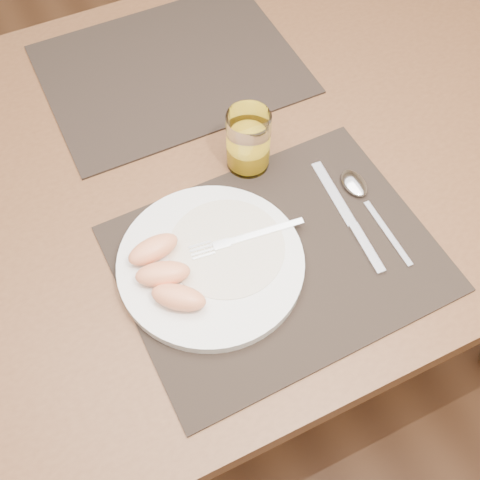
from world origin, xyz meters
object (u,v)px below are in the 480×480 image
(placemat_near, at_px, (277,258))
(placemat_far, at_px, (171,69))
(juice_glass, at_px, (248,143))
(fork, at_px, (237,240))
(plate, at_px, (211,263))
(knife, at_px, (352,225))
(spoon, at_px, (359,190))
(table, at_px, (207,190))

(placemat_near, relative_size, placemat_far, 1.00)
(juice_glass, bearing_deg, placemat_near, -102.60)
(placemat_near, height_order, fork, fork)
(plate, xyz_separation_m, knife, (0.22, -0.03, -0.01))
(placemat_far, bearing_deg, fork, -97.99)
(spoon, bearing_deg, table, 137.92)
(placemat_far, relative_size, juice_glass, 4.29)
(plate, relative_size, juice_glass, 2.58)
(table, height_order, knife, knife)
(table, relative_size, placemat_near, 3.11)
(plate, relative_size, fork, 1.54)
(table, bearing_deg, placemat_near, -85.10)
(fork, bearing_deg, placemat_far, 82.01)
(placemat_near, distance_m, plate, 0.10)
(placemat_near, xyz_separation_m, plate, (-0.09, 0.03, 0.01))
(table, distance_m, spoon, 0.27)
(table, distance_m, juice_glass, 0.15)
(plate, distance_m, fork, 0.05)
(fork, bearing_deg, plate, -164.33)
(placemat_near, bearing_deg, plate, 162.95)
(placemat_far, xyz_separation_m, fork, (-0.06, -0.40, 0.02))
(fork, xyz_separation_m, spoon, (0.21, 0.01, -0.01))
(placemat_far, height_order, fork, fork)
(placemat_far, relative_size, fork, 2.57)
(table, xyz_separation_m, fork, (-0.03, -0.18, 0.11))
(placemat_near, xyz_separation_m, juice_glass, (0.04, 0.18, 0.05))
(placemat_far, height_order, knife, knife)
(knife, relative_size, spoon, 1.15)
(knife, distance_m, juice_glass, 0.20)
(placemat_near, height_order, spoon, spoon)
(table, bearing_deg, fork, -98.34)
(table, xyz_separation_m, plate, (-0.08, -0.19, 0.10))
(spoon, bearing_deg, plate, -175.45)
(placemat_near, relative_size, knife, 2.04)
(placemat_far, relative_size, knife, 2.04)
(plate, bearing_deg, table, 68.55)
(juice_glass, bearing_deg, knife, -63.94)
(placemat_far, distance_m, knife, 0.45)
(placemat_near, distance_m, placemat_far, 0.44)
(fork, distance_m, juice_glass, 0.16)
(fork, height_order, spoon, fork)
(knife, bearing_deg, placemat_near, -179.81)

